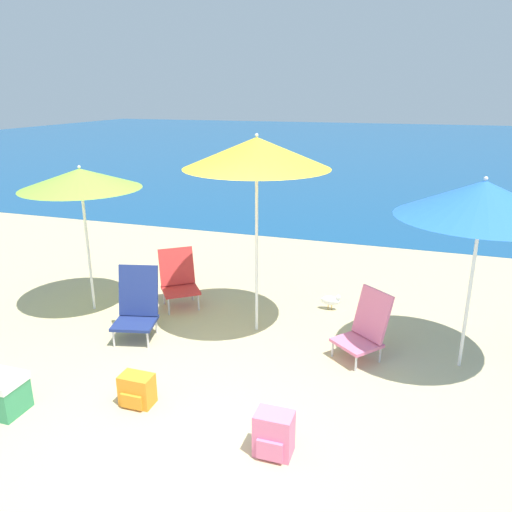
{
  "coord_description": "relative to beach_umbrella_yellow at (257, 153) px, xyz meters",
  "views": [
    {
      "loc": [
        1.69,
        -3.19,
        2.85
      ],
      "look_at": [
        -0.05,
        2.13,
        1.0
      ],
      "focal_mm": 35.0,
      "sensor_mm": 36.0,
      "label": 1
    }
  ],
  "objects": [
    {
      "name": "ground_plane",
      "position": [
        0.07,
        -2.2,
        -2.19
      ],
      "size": [
        60.0,
        60.0,
        0.0
      ],
      "primitive_type": "plane",
      "color": "#C6B284"
    },
    {
      "name": "sea_water",
      "position": [
        0.07,
        24.09,
        -2.19
      ],
      "size": [
        60.0,
        40.0,
        0.01
      ],
      "color": "navy",
      "rests_on": "ground"
    },
    {
      "name": "beach_umbrella_yellow",
      "position": [
        0.0,
        0.0,
        0.0
      ],
      "size": [
        1.69,
        1.69,
        2.41
      ],
      "color": "white",
      "rests_on": "ground"
    },
    {
      "name": "beach_umbrella_blue",
      "position": [
        2.38,
        -0.13,
        -0.35
      ],
      "size": [
        1.69,
        1.69,
        2.07
      ],
      "color": "white",
      "rests_on": "ground"
    },
    {
      "name": "beach_umbrella_lime",
      "position": [
        -2.33,
        -0.1,
        -0.4
      ],
      "size": [
        1.53,
        1.53,
        1.97
      ],
      "color": "white",
      "rests_on": "ground"
    },
    {
      "name": "beach_chair_pink",
      "position": [
        1.36,
        -0.27,
        -1.83
      ],
      "size": [
        0.67,
        0.68,
        0.77
      ],
      "rotation": [
        0.0,
        0.0,
        -0.69
      ],
      "color": "silver",
      "rests_on": "ground"
    },
    {
      "name": "beach_chair_red",
      "position": [
        -1.27,
        0.41,
        -1.8
      ],
      "size": [
        0.7,
        0.71,
        0.79
      ],
      "rotation": [
        0.0,
        0.0,
        0.66
      ],
      "color": "silver",
      "rests_on": "ground"
    },
    {
      "name": "beach_chair_navy",
      "position": [
        -1.33,
        -0.6,
        -1.79
      ],
      "size": [
        0.59,
        0.63,
        0.86
      ],
      "rotation": [
        0.0,
        0.0,
        0.24
      ],
      "color": "silver",
      "rests_on": "ground"
    },
    {
      "name": "backpack_pink",
      "position": [
        0.84,
        -2.11,
        -2.01
      ],
      "size": [
        0.31,
        0.25,
        0.38
      ],
      "color": "pink",
      "rests_on": "ground"
    },
    {
      "name": "backpack_orange",
      "position": [
        -0.59,
        -1.85,
        -2.04
      ],
      "size": [
        0.31,
        0.23,
        0.31
      ],
      "color": "orange",
      "rests_on": "ground"
    },
    {
      "name": "seagull",
      "position": [
        0.78,
        0.89,
        -2.05
      ],
      "size": [
        0.27,
        0.11,
        0.23
      ],
      "color": "gold",
      "rests_on": "ground"
    }
  ]
}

